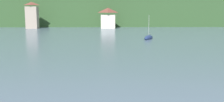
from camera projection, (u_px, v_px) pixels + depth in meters
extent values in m
ellipsoid|color=#2D4C28|center=(206.00, 7.00, 125.21)|extent=(246.40, 30.59, 46.15)
cube|color=gray|center=(32.00, 18.00, 85.49)|extent=(3.70, 3.05, 7.13)
pyramid|color=brown|center=(31.00, 3.00, 84.81)|extent=(3.89, 3.20, 1.07)
cube|color=beige|center=(108.00, 22.00, 87.00)|extent=(4.66, 4.63, 4.46)
pyramid|color=brown|center=(108.00, 10.00, 86.43)|extent=(4.90, 4.86, 1.62)
ellipsoid|color=navy|center=(149.00, 38.00, 52.94)|extent=(2.90, 4.22, 1.11)
cylinder|color=#B7B7BC|center=(149.00, 26.00, 52.57)|extent=(0.05, 0.05, 4.33)
cylinder|color=#ADADB2|center=(150.00, 34.00, 53.53)|extent=(0.77, 1.46, 0.04)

